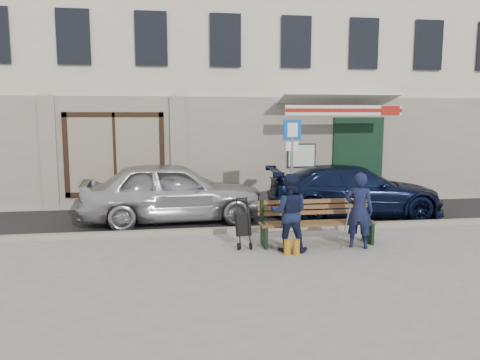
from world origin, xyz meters
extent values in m
plane|color=#9E9991|center=(0.00, 0.00, 0.00)|extent=(80.00, 80.00, 0.00)
cube|color=#282828|center=(0.00, 3.10, 0.01)|extent=(60.00, 3.20, 0.01)
cube|color=#9E9384|center=(0.00, 1.50, 0.06)|extent=(60.00, 0.18, 0.12)
cube|color=beige|center=(0.00, 8.50, 5.00)|extent=(20.00, 7.00, 10.00)
cube|color=#9E9384|center=(0.00, 4.96, 1.60)|extent=(20.00, 0.12, 3.20)
cube|color=maroon|center=(-3.20, 5.02, 1.55)|extent=(2.50, 0.12, 2.00)
cube|color=black|center=(4.10, 4.88, 1.30)|extent=(1.60, 0.10, 2.60)
cube|color=black|center=(4.10, 5.35, 1.20)|extent=(1.25, 0.90, 2.40)
cube|color=white|center=(2.30, 4.85, 1.45)|extent=(0.80, 0.03, 0.65)
cube|color=white|center=(3.20, 4.62, 3.08)|extent=(3.40, 1.72, 0.42)
cube|color=white|center=(3.20, 3.77, 2.80)|extent=(3.40, 0.05, 0.28)
cube|color=maroon|center=(3.20, 3.74, 2.80)|extent=(3.40, 0.02, 0.10)
imported|color=silver|center=(-1.59, 2.84, 0.77)|extent=(4.61, 2.06, 1.54)
imported|color=black|center=(3.19, 2.87, 0.67)|extent=(4.78, 2.30, 1.34)
cylinder|color=gray|center=(1.17, 1.78, 1.23)|extent=(0.07, 0.07, 2.47)
cube|color=#0C51B0|center=(1.17, 1.78, 2.33)|extent=(0.47, 0.15, 0.47)
cube|color=white|center=(1.17, 1.75, 2.33)|extent=(0.26, 0.09, 0.32)
cube|color=white|center=(1.17, 1.78, 1.95)|extent=(0.32, 0.11, 0.21)
cube|color=brown|center=(1.34, 0.28, 0.45)|extent=(2.40, 0.50, 0.04)
cube|color=brown|center=(1.34, 0.56, 0.74)|extent=(2.40, 0.10, 0.36)
cube|color=black|center=(0.22, 0.28, 0.23)|extent=(0.06, 0.50, 0.45)
cube|color=black|center=(2.46, 0.28, 0.23)|extent=(0.06, 0.50, 0.45)
cube|color=white|center=(2.09, 0.18, 0.48)|extent=(0.34, 0.25, 0.11)
cylinder|color=gray|center=(1.69, -0.39, 0.50)|extent=(0.07, 0.34, 0.96)
cylinder|color=#B77612|center=(0.54, -0.37, 0.15)|extent=(0.13, 0.13, 0.30)
cylinder|color=#B77612|center=(0.72, -0.37, 0.15)|extent=(0.13, 0.13, 0.30)
imported|color=#141937|center=(2.09, -0.07, 0.77)|extent=(0.66, 0.57, 1.54)
imported|color=#131B36|center=(0.64, -0.08, 0.77)|extent=(0.88, 0.76, 1.54)
cylinder|color=black|center=(-0.34, 0.11, 0.07)|extent=(0.05, 0.15, 0.14)
cylinder|color=black|center=(-0.09, 0.11, 0.07)|extent=(0.05, 0.15, 0.14)
cube|color=black|center=(-0.21, 0.31, 0.46)|extent=(0.32, 0.30, 0.48)
cylinder|color=black|center=(-0.21, 0.44, 0.99)|extent=(0.27, 0.06, 0.02)
camera|label=1|loc=(-1.66, -8.83, 2.67)|focal=35.00mm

